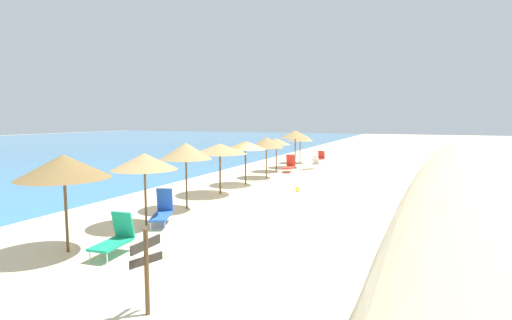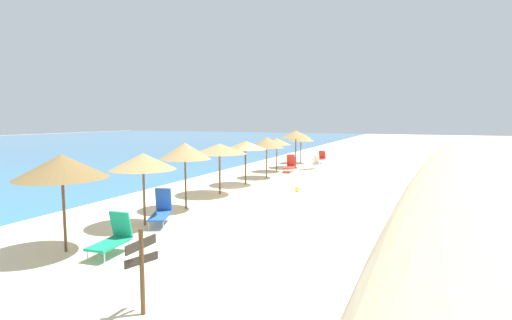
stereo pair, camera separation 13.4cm
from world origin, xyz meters
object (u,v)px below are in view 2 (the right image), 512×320
Objects in this scene: beach_umbrella_0 at (62,166)px; beach_umbrella_5 at (267,142)px; beach_umbrella_4 at (245,145)px; lounge_chair_4 at (320,158)px; beach_umbrella_2 at (185,151)px; lounge_chair_2 at (311,164)px; wooden_signpost at (142,263)px; lounge_chair_1 at (113,237)px; beach_umbrella_8 at (301,137)px; lounge_chair_0 at (161,210)px; beach_umbrella_1 at (143,161)px; beach_ball at (297,189)px; beach_umbrella_6 at (277,142)px; lounge_chair_3 at (290,165)px; beach_umbrella_7 at (296,134)px; beach_umbrella_3 at (219,149)px.

beach_umbrella_0 is 15.19m from beach_umbrella_5.
beach_umbrella_4 reaches higher than lounge_chair_4.
beach_umbrella_0 is at bearing 178.42° from beach_umbrella_2.
wooden_signpost is at bearing 127.77° from lounge_chair_2.
beach_umbrella_5 is at bearing -90.73° from lounge_chair_1.
beach_umbrella_8 reaches higher than lounge_chair_0.
wooden_signpost is at bearing -140.96° from beach_umbrella_1.
beach_ball is (-12.99, -2.08, -0.33)m from lounge_chair_4.
beach_umbrella_6 is 8.01m from beach_ball.
lounge_chair_0 is at bearing -167.80° from beach_umbrella_2.
lounge_chair_2 is (-3.58, -1.92, -1.80)m from beach_umbrella_8.
lounge_chair_3 is (3.11, -0.50, -1.75)m from beach_umbrella_5.
beach_umbrella_7 is at bearing 10.44° from wooden_signpost.
beach_umbrella_2 is (5.79, -0.16, -0.01)m from beach_umbrella_0.
beach_umbrella_6 is 0.93× the size of beach_umbrella_8.
beach_umbrella_0 is 1.98× the size of lounge_chair_4.
beach_umbrella_0 is at bearing 65.54° from wooden_signpost.
beach_umbrella_8 is 10.31× the size of beach_ball.
beach_umbrella_4 reaches higher than lounge_chair_2.
beach_umbrella_4 is 8.51m from lounge_chair_2.
beach_umbrella_0 is 0.97× the size of beach_umbrella_7.
beach_ball is (8.28, -3.00, -2.13)m from beach_umbrella_1.
beach_umbrella_1 is 10.30× the size of beach_ball.
beach_umbrella_1 is at bearing 15.19° from lounge_chair_0.
beach_umbrella_8 is at bearing 1.75° from beach_umbrella_1.
beach_umbrella_4 is 1.05× the size of beach_umbrella_6.
beach_umbrella_3 is at bearing 123.60° from beach_ball.
beach_umbrella_2 reaches higher than lounge_chair_0.
beach_umbrella_0 is 1.11× the size of beach_umbrella_4.
lounge_chair_1 reaches higher than lounge_chair_4.
beach_umbrella_1 is 0.92× the size of beach_umbrella_2.
beach_umbrella_7 is at bearing -0.32° from beach_umbrella_0.
lounge_chair_1 is 23.99m from lounge_chair_4.
beach_umbrella_2 is 1.08× the size of beach_umbrella_8.
beach_umbrella_8 is 26.37m from wooden_signpost.
lounge_chair_4 reaches higher than beach_ball.
lounge_chair_3 is at bearing 95.82° from lounge_chair_4.
beach_umbrella_4 is 2.99m from beach_umbrella_5.
wooden_signpost is (-26.35, -3.20, 0.55)m from lounge_chair_4.
beach_umbrella_1 is at bearing -177.95° from beach_umbrella_4.
beach_umbrella_3 is 1.74× the size of lounge_chair_3.
beach_umbrella_4 is at bearing -88.96° from lounge_chair_1.
beach_umbrella_6 reaches higher than lounge_chair_4.
lounge_chair_4 is at bearing -2.70° from beach_umbrella_0.
beach_umbrella_1 is 1.63× the size of lounge_chair_0.
beach_umbrella_3 is at bearing 112.38° from lounge_chair_2.
beach_umbrella_4 is 6.01m from beach_umbrella_6.
beach_umbrella_0 is at bearing 164.17° from beach_ball.
beach_umbrella_8 is at bearing -0.35° from beach_umbrella_6.
beach_umbrella_5 reaches higher than beach_umbrella_1.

